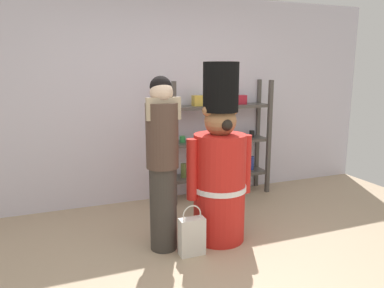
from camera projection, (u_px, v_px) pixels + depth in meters
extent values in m
plane|color=tan|center=(231.00, 283.00, 2.95)|extent=(6.40, 6.40, 0.00)
cube|color=silver|center=(154.00, 100.00, 4.70)|extent=(6.40, 0.12, 2.60)
cube|color=#4C4742|center=(174.00, 145.00, 4.52)|extent=(0.05, 0.05, 1.55)
cube|color=#4C4742|center=(269.00, 138.00, 5.00)|extent=(0.05, 0.05, 1.55)
cube|color=#4C4742|center=(167.00, 140.00, 4.79)|extent=(0.05, 0.05, 1.55)
cube|color=#4C4742|center=(257.00, 134.00, 5.27)|extent=(0.05, 0.05, 1.55)
cube|color=#4C4742|center=(219.00, 175.00, 5.00)|extent=(1.36, 0.30, 0.04)
cube|color=#4C4742|center=(219.00, 141.00, 4.90)|extent=(1.36, 0.30, 0.04)
cube|color=#4C4742|center=(220.00, 107.00, 4.81)|extent=(1.36, 0.30, 0.04)
cylinder|color=green|center=(183.00, 139.00, 4.73)|extent=(0.08, 0.08, 0.08)
cylinder|color=navy|center=(208.00, 138.00, 4.81)|extent=(0.08, 0.08, 0.09)
cylinder|color=white|center=(230.00, 135.00, 4.97)|extent=(0.08, 0.08, 0.10)
cylinder|color=black|center=(252.00, 134.00, 5.09)|extent=(0.07, 0.07, 0.09)
cylinder|color=#596B33|center=(184.00, 170.00, 4.78)|extent=(0.07, 0.07, 0.19)
cylinder|color=silver|center=(207.00, 168.00, 4.91)|extent=(0.07, 0.07, 0.19)
cylinder|color=#B27226|center=(230.00, 164.00, 5.02)|extent=(0.07, 0.07, 0.24)
cylinder|color=navy|center=(252.00, 163.00, 5.15)|extent=(0.07, 0.07, 0.19)
cube|color=gold|center=(198.00, 101.00, 4.68)|extent=(0.14, 0.11, 0.13)
cube|color=#B21E2D|center=(240.00, 100.00, 4.90)|extent=(0.14, 0.11, 0.12)
cylinder|color=red|center=(219.00, 188.00, 3.63)|extent=(0.51, 0.51, 1.08)
cylinder|color=white|center=(219.00, 187.00, 3.63)|extent=(0.53, 0.53, 0.05)
sphere|color=#A06F46|center=(220.00, 121.00, 3.50)|extent=(0.31, 0.31, 0.31)
sphere|color=#A06F46|center=(208.00, 111.00, 3.43)|extent=(0.11, 0.11, 0.11)
sphere|color=#A06F46|center=(233.00, 110.00, 3.52)|extent=(0.11, 0.11, 0.11)
cylinder|color=black|center=(221.00, 87.00, 3.43)|extent=(0.34, 0.34, 0.46)
cylinder|color=red|center=(192.00, 170.00, 3.49)|extent=(0.11, 0.11, 0.59)
cylinder|color=red|center=(246.00, 164.00, 3.69)|extent=(0.11, 0.11, 0.59)
sphere|color=black|center=(227.00, 125.00, 3.37)|extent=(0.11, 0.11, 0.11)
cylinder|color=#38332D|center=(163.00, 208.00, 3.46)|extent=(0.25, 0.25, 0.80)
cylinder|color=#4C382D|center=(162.00, 136.00, 3.32)|extent=(0.30, 0.30, 0.59)
sphere|color=beige|center=(161.00, 92.00, 3.24)|extent=(0.21, 0.21, 0.21)
cube|color=tan|center=(164.00, 109.00, 3.21)|extent=(0.31, 0.04, 0.20)
sphere|color=black|center=(161.00, 87.00, 3.25)|extent=(0.20, 0.20, 0.20)
cube|color=silver|center=(192.00, 237.00, 3.38)|extent=(0.24, 0.11, 0.35)
torus|color=silver|center=(192.00, 214.00, 3.33)|extent=(0.18, 0.01, 0.18)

